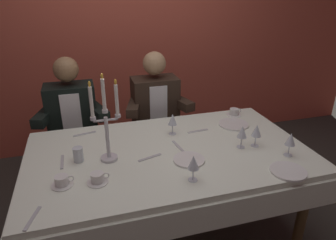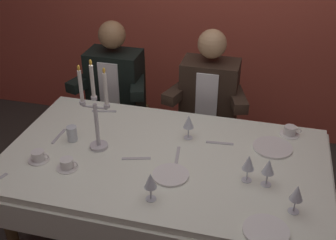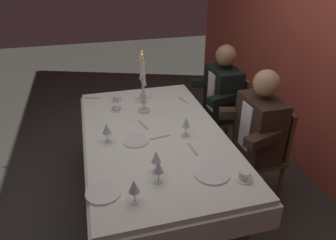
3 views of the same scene
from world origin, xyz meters
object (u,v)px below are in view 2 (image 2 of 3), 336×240
Objects in this scene: wine_glass_3 at (189,122)px; coffee_cup_1 at (290,131)px; dinner_plate_2 at (273,147)px; water_tumbler_0 at (72,134)px; dining_table at (164,173)px; wine_glass_0 at (269,167)px; candelabra at (96,114)px; coffee_cup_2 at (39,156)px; wine_glass_1 at (151,181)px; dinner_plate_1 at (266,231)px; coffee_cup_0 at (67,164)px; seated_diner_0 at (116,83)px; wine_glass_4 at (297,193)px; seated_diner_1 at (210,94)px; dinner_plate_0 at (171,175)px; wine_glass_2 at (248,163)px.

coffee_cup_1 is at bearing 17.72° from wine_glass_3.
water_tumbler_0 is at bearing -169.59° from dinner_plate_2.
wine_glass_0 is at bearing -10.42° from dining_table.
dining_table is 0.54m from candelabra.
dining_table is 14.70× the size of coffee_cup_2.
coffee_cup_1 is at bearing 17.20° from water_tumbler_0.
dinner_plate_1 is at bearing -8.18° from wine_glass_1.
coffee_cup_1 reaches higher than dinner_plate_1.
seated_diner_0 reaches higher than coffee_cup_0.
candelabra is at bearing -154.44° from wine_glass_3.
wine_glass_3 reaches higher than coffee_cup_2.
wine_glass_4 is 1.82m from seated_diner_0.
dinner_plate_1 is (1.03, -0.45, -0.23)m from candelabra.
dinner_plate_1 is 0.60m from wine_glass_1.
seated_diner_1 is at bearing 86.02° from wine_glass_1.
dinner_plate_0 is at bearing -91.98° from seated_diner_1.
seated_diner_1 reaches higher than wine_glass_0.
wine_glass_3 is 0.92m from coffee_cup_2.
wine_glass_1 is at bearing -32.58° from water_tumbler_0.
coffee_cup_1 and coffee_cup_2 have the same top height.
water_tumbler_0 is at bearing -87.25° from seated_diner_0.
water_tumbler_0 is 0.86m from seated_diner_0.
water_tumbler_0 is at bearing -163.27° from wine_glass_3.
dinner_plate_1 is 2.25× the size of water_tumbler_0.
wine_glass_1 is 0.56m from coffee_cup_0.
wine_glass_2 is 1.10m from water_tumbler_0.
dinner_plate_0 is 0.68m from wine_glass_4.
water_tumbler_0 is (-1.22, 0.49, 0.04)m from dinner_plate_1.
water_tumbler_0 is (-0.63, 0.40, -0.07)m from wine_glass_1.
dinner_plate_0 is 1.55× the size of coffee_cup_0.
dinner_plate_1 is 0.88m from wine_glass_3.
wine_glass_4 is 0.73m from coffee_cup_1.
seated_diner_1 is at bearing 59.33° from candelabra.
dinner_plate_2 is at bearing 90.05° from dinner_plate_1.
wine_glass_1 is 0.13× the size of seated_diner_0.
dining_table is 0.68m from dinner_plate_2.
dinner_plate_0 is 0.86× the size of dinner_plate_2.
wine_glass_2 is 0.13× the size of seated_diner_0.
dining_table is 8.14× the size of dinner_plate_2.
seated_diner_0 is (-0.14, 1.13, -0.03)m from coffee_cup_0.
candelabra is at bearing -75.50° from seated_diner_0.
dinner_plate_0 is at bearing -55.52° from seated_diner_0.
wine_glass_2 is at bearing 108.99° from dinner_plate_1.
coffee_cup_2 reaches higher than dinner_plate_2.
wine_glass_2 is at bearing -11.46° from dining_table.
coffee_cup_0 is at bearing -118.74° from seated_diner_1.
candelabra reaches higher than seated_diner_1.
candelabra is 4.35× the size of coffee_cup_1.
coffee_cup_1 is at bearing 61.58° from dinner_plate_2.
dinner_plate_1 and dinner_plate_2 have the same top height.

